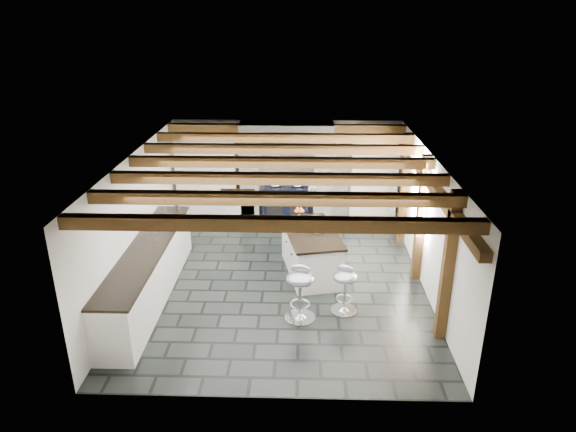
{
  "coord_description": "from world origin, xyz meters",
  "views": [
    {
      "loc": [
        0.35,
        -8.11,
        4.54
      ],
      "look_at": [
        0.1,
        0.4,
        1.1
      ],
      "focal_mm": 32.0,
      "sensor_mm": 36.0,
      "label": 1
    }
  ],
  "objects_px": {
    "bar_stool_near": "(345,284)",
    "kitchen_island": "(311,252)",
    "bar_stool_far": "(300,287)",
    "range_cooker": "(287,204)"
  },
  "relations": [
    {
      "from": "kitchen_island",
      "to": "bar_stool_far",
      "type": "xyz_separation_m",
      "value": [
        -0.18,
        -1.54,
        0.14
      ]
    },
    {
      "from": "range_cooker",
      "to": "bar_stool_near",
      "type": "bearing_deg",
      "value": -73.94
    },
    {
      "from": "kitchen_island",
      "to": "bar_stool_far",
      "type": "bearing_deg",
      "value": -108.73
    },
    {
      "from": "kitchen_island",
      "to": "bar_stool_far",
      "type": "distance_m",
      "value": 1.55
    },
    {
      "from": "bar_stool_near",
      "to": "bar_stool_far",
      "type": "height_order",
      "value": "bar_stool_far"
    },
    {
      "from": "bar_stool_far",
      "to": "range_cooker",
      "type": "bearing_deg",
      "value": 107.56
    },
    {
      "from": "bar_stool_near",
      "to": "bar_stool_far",
      "type": "distance_m",
      "value": 0.75
    },
    {
      "from": "range_cooker",
      "to": "bar_stool_near",
      "type": "distance_m",
      "value": 3.79
    },
    {
      "from": "range_cooker",
      "to": "bar_stool_far",
      "type": "height_order",
      "value": "range_cooker"
    },
    {
      "from": "bar_stool_near",
      "to": "kitchen_island",
      "type": "bearing_deg",
      "value": 136.68
    }
  ]
}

